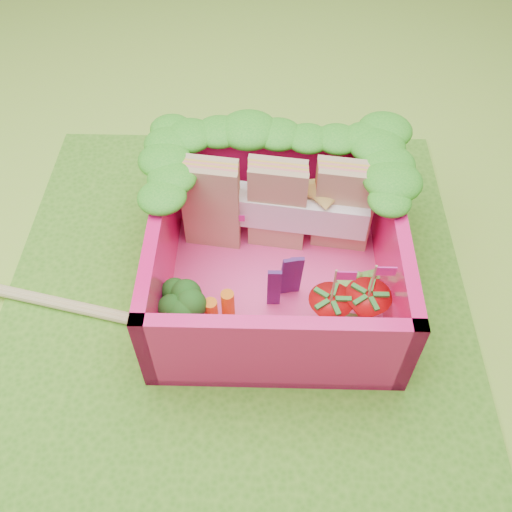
{
  "coord_description": "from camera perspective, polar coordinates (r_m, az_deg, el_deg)",
  "views": [
    {
      "loc": [
        0.16,
        -1.98,
        2.65
      ],
      "look_at": [
        0.11,
        -0.02,
        0.28
      ],
      "focal_mm": 40.0,
      "sensor_mm": 36.0,
      "label": 1
    }
  ],
  "objects": [
    {
      "name": "sandwich_stack",
      "position": [
        3.22,
        2.19,
        5.11
      ],
      "size": [
        1.08,
        0.31,
        0.57
      ],
      "color": "tan",
      "rests_on": "bento_floor"
    },
    {
      "name": "purple_wedges",
      "position": [
        2.99,
        2.96,
        -2.41
      ],
      "size": [
        0.18,
        0.11,
        0.38
      ],
      "color": "#3A1753",
      "rests_on": "bento_floor"
    },
    {
      "name": "snap_peas",
      "position": [
        3.11,
        9.41,
        -5.55
      ],
      "size": [
        0.61,
        0.57,
        0.05
      ],
      "color": "#5DBE3B",
      "rests_on": "bento_floor"
    },
    {
      "name": "lettuce_ruffle",
      "position": [
        3.16,
        2.23,
        10.83
      ],
      "size": [
        1.43,
        0.83,
        0.11
      ],
      "color": "#20901A",
      "rests_on": "bento_box"
    },
    {
      "name": "placemat",
      "position": [
        3.3,
        -1.89,
        -2.58
      ],
      "size": [
        2.6,
        2.6,
        0.03
      ],
      "primitive_type": "cube",
      "color": "#4A9120",
      "rests_on": "ground"
    },
    {
      "name": "broccoli",
      "position": [
        2.92,
        -7.33,
        -4.92
      ],
      "size": [
        0.33,
        0.33,
        0.27
      ],
      "color": "#6DA751",
      "rests_on": "bento_floor"
    },
    {
      "name": "chopsticks",
      "position": [
        3.37,
        -19.71,
        -4.33
      ],
      "size": [
        2.31,
        0.57,
        0.04
      ],
      "color": "#CBBB6F",
      "rests_on": "placemat"
    },
    {
      "name": "carrot_sticks",
      "position": [
        2.96,
        -3.65,
        -5.57
      ],
      "size": [
        0.15,
        0.13,
        0.25
      ],
      "color": "orange",
      "rests_on": "bento_floor"
    },
    {
      "name": "strawberry_right",
      "position": [
        3.02,
        10.9,
        -5.13
      ],
      "size": [
        0.24,
        0.24,
        0.48
      ],
      "color": "red",
      "rests_on": "bento_floor"
    },
    {
      "name": "bento_floor",
      "position": [
        3.25,
        1.93,
        -2.56
      ],
      "size": [
        1.3,
        1.3,
        0.05
      ],
      "primitive_type": "cube",
      "color": "#FF418E",
      "rests_on": "placemat"
    },
    {
      "name": "bento_box",
      "position": [
        3.06,
        2.05,
        0.26
      ],
      "size": [
        1.3,
        1.3,
        0.55
      ],
      "color": "#FF156B",
      "rests_on": "placemat"
    },
    {
      "name": "ground",
      "position": [
        3.31,
        -1.89,
        -2.74
      ],
      "size": [
        14.0,
        14.0,
        0.0
      ],
      "primitive_type": "plane",
      "color": "#9DD53C",
      "rests_on": "ground"
    },
    {
      "name": "strawberry_left",
      "position": [
        2.98,
        7.33,
        -5.55
      ],
      "size": [
        0.23,
        0.23,
        0.47
      ],
      "color": "red",
      "rests_on": "bento_floor"
    }
  ]
}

